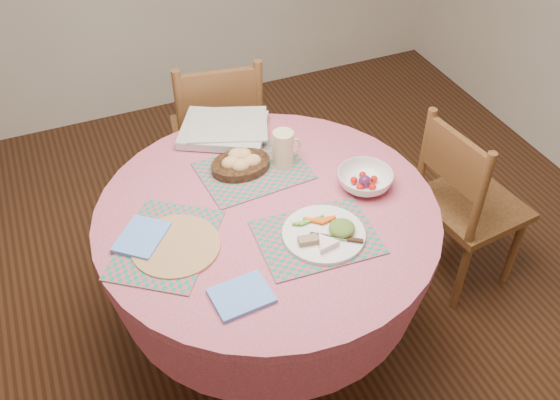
{
  "coord_description": "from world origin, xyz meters",
  "views": [
    {
      "loc": [
        -0.6,
        -1.54,
        2.25
      ],
      "look_at": [
        0.05,
        0.0,
        0.78
      ],
      "focal_mm": 40.0,
      "sensor_mm": 36.0,
      "label": 1
    }
  ],
  "objects": [
    {
      "name": "ground",
      "position": [
        0.0,
        0.0,
        0.0
      ],
      "size": [
        4.0,
        4.0,
        0.0
      ],
      "primitive_type": "plane",
      "color": "#331C0F",
      "rests_on": "ground"
    },
    {
      "name": "dining_table",
      "position": [
        0.0,
        0.0,
        0.56
      ],
      "size": [
        1.24,
        1.24,
        0.75
      ],
      "color": "#C45B68",
      "rests_on": "ground"
    },
    {
      "name": "chair_right",
      "position": [
        0.93,
        0.01,
        0.46
      ],
      "size": [
        0.43,
        0.45,
        0.88
      ],
      "rotation": [
        0.0,
        0.0,
        1.69
      ],
      "color": "brown",
      "rests_on": "ground"
    },
    {
      "name": "chair_back",
      "position": [
        0.1,
        0.87,
        0.49
      ],
      "size": [
        0.5,
        0.48,
        0.93
      ],
      "rotation": [
        0.0,
        0.0,
        2.97
      ],
      "color": "brown",
      "rests_on": "ground"
    },
    {
      "name": "placemat_front",
      "position": [
        0.1,
        -0.2,
        0.75
      ],
      "size": [
        0.42,
        0.32,
        0.01
      ],
      "primitive_type": "cube",
      "rotation": [
        0.0,
        0.0,
        -0.06
      ],
      "color": "#167E65",
      "rests_on": "dining_table"
    },
    {
      "name": "placemat_left",
      "position": [
        -0.38,
        -0.03,
        0.75
      ],
      "size": [
        0.48,
        0.5,
        0.01
      ],
      "primitive_type": "cube",
      "rotation": [
        0.0,
        0.0,
        0.95
      ],
      "color": "#167E65",
      "rests_on": "dining_table"
    },
    {
      "name": "placemat_back",
      "position": [
        0.03,
        0.22,
        0.75
      ],
      "size": [
        0.42,
        0.33,
        0.01
      ],
      "primitive_type": "cube",
      "rotation": [
        0.0,
        0.0,
        0.07
      ],
      "color": "#167E65",
      "rests_on": "dining_table"
    },
    {
      "name": "wicker_trivet",
      "position": [
        -0.35,
        -0.05,
        0.76
      ],
      "size": [
        0.3,
        0.3,
        0.01
      ],
      "primitive_type": "cylinder",
      "color": "#966941",
      "rests_on": "dining_table"
    },
    {
      "name": "napkin_near",
      "position": [
        -0.22,
        -0.34,
        0.76
      ],
      "size": [
        0.19,
        0.15,
        0.01
      ],
      "primitive_type": "cube",
      "rotation": [
        0.0,
        0.0,
        0.08
      ],
      "color": "#5E92F3",
      "rests_on": "dining_table"
    },
    {
      "name": "napkin_far",
      "position": [
        -0.45,
        0.02,
        0.76
      ],
      "size": [
        0.22,
        0.23,
        0.01
      ],
      "primitive_type": "cube",
      "rotation": [
        0.0,
        0.0,
        0.87
      ],
      "color": "#5E92F3",
      "rests_on": "placemat_left"
    },
    {
      "name": "dinner_plate",
      "position": [
        0.13,
        -0.21,
        0.77
      ],
      "size": [
        0.28,
        0.28,
        0.05
      ],
      "rotation": [
        0.0,
        0.0,
        -0.18
      ],
      "color": "white",
      "rests_on": "placemat_front"
    },
    {
      "name": "bread_bowl",
      "position": [
        -0.01,
        0.25,
        0.79
      ],
      "size": [
        0.23,
        0.23,
        0.08
      ],
      "color": "black",
      "rests_on": "placemat_back"
    },
    {
      "name": "latte_mug",
      "position": [
        0.16,
        0.22,
        0.83
      ],
      "size": [
        0.12,
        0.08,
        0.14
      ],
      "color": "beige",
      "rests_on": "placemat_back"
    },
    {
      "name": "fruit_bowl",
      "position": [
        0.38,
        -0.02,
        0.78
      ],
      "size": [
        0.21,
        0.21,
        0.06
      ],
      "rotation": [
        0.0,
        0.0,
        0.04
      ],
      "color": "white",
      "rests_on": "dining_table"
    },
    {
      "name": "newspaper_stack",
      "position": [
        0.01,
        0.5,
        0.78
      ],
      "size": [
        0.43,
        0.4,
        0.04
      ],
      "rotation": [
        0.0,
        0.0,
        -0.51
      ],
      "color": "silver",
      "rests_on": "dining_table"
    }
  ]
}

